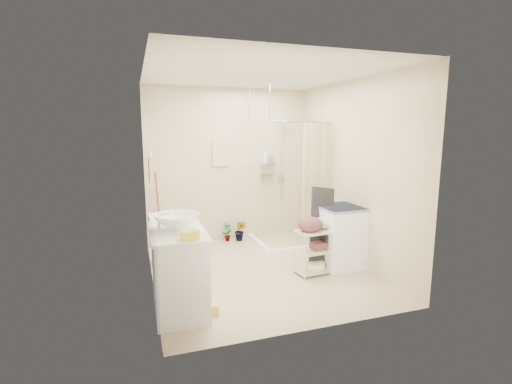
{
  "coord_description": "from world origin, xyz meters",
  "views": [
    {
      "loc": [
        -1.56,
        -4.56,
        1.9
      ],
      "look_at": [
        0.04,
        0.25,
        1.05
      ],
      "focal_mm": 26.0,
      "sensor_mm": 36.0,
      "label": 1
    }
  ],
  "objects_px": {
    "washing_machine": "(340,236)",
    "laundry_rack": "(315,247)",
    "vanity": "(179,270)",
    "toilet": "(176,239)"
  },
  "relations": [
    {
      "from": "vanity",
      "to": "laundry_rack",
      "type": "bearing_deg",
      "value": 14.13
    },
    {
      "from": "toilet",
      "to": "laundry_rack",
      "type": "bearing_deg",
      "value": -121.0
    },
    {
      "from": "vanity",
      "to": "toilet",
      "type": "height_order",
      "value": "vanity"
    },
    {
      "from": "toilet",
      "to": "washing_machine",
      "type": "xyz_separation_m",
      "value": [
        2.18,
        -0.82,
        0.06
      ]
    },
    {
      "from": "laundry_rack",
      "to": "washing_machine",
      "type": "bearing_deg",
      "value": 12.37
    },
    {
      "from": "toilet",
      "to": "washing_machine",
      "type": "bearing_deg",
      "value": -112.3
    },
    {
      "from": "vanity",
      "to": "washing_machine",
      "type": "bearing_deg",
      "value": 15.07
    },
    {
      "from": "vanity",
      "to": "washing_machine",
      "type": "xyz_separation_m",
      "value": [
        2.3,
        0.59,
        -0.01
      ]
    },
    {
      "from": "washing_machine",
      "to": "laundry_rack",
      "type": "distance_m",
      "value": 0.48
    },
    {
      "from": "washing_machine",
      "to": "laundry_rack",
      "type": "relative_size",
      "value": 1.2
    }
  ]
}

